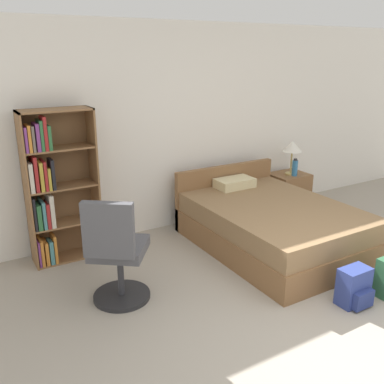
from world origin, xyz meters
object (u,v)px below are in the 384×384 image
(table_lamp, at_px, (292,148))
(water_bottle, at_px, (295,168))
(bookshelf, at_px, (52,188))
(office_chair, at_px, (117,254))
(backpack_blue, at_px, (354,288))
(bed, at_px, (270,224))
(nightstand, at_px, (288,191))

(table_lamp, distance_m, water_bottle, 0.29)
(bookshelf, height_order, table_lamp, bookshelf)
(office_chair, bearing_deg, bookshelf, 102.06)
(bookshelf, height_order, office_chair, bookshelf)
(backpack_blue, bearing_deg, water_bottle, 59.66)
(bookshelf, xyz_separation_m, water_bottle, (3.38, -0.15, -0.20))
(water_bottle, xyz_separation_m, backpack_blue, (-1.26, -2.15, -0.48))
(bookshelf, bearing_deg, backpack_blue, -47.49)
(bookshelf, relative_size, backpack_blue, 4.66)
(bookshelf, distance_m, backpack_blue, 3.20)
(table_lamp, xyz_separation_m, water_bottle, (-0.01, -0.09, -0.28))
(bed, relative_size, office_chair, 1.97)
(table_lamp, height_order, backpack_blue, table_lamp)
(bed, distance_m, backpack_blue, 1.40)
(backpack_blue, bearing_deg, office_chair, 148.87)
(bookshelf, xyz_separation_m, backpack_blue, (2.12, -2.31, -0.67))
(bookshelf, relative_size, nightstand, 3.15)
(nightstand, bearing_deg, backpack_blue, -119.25)
(office_chair, xyz_separation_m, table_lamp, (3.13, 1.12, 0.43))
(office_chair, relative_size, table_lamp, 2.16)
(bed, bearing_deg, water_bottle, 35.12)
(water_bottle, bearing_deg, office_chair, -161.76)
(office_chair, xyz_separation_m, backpack_blue, (1.86, -1.13, -0.33))
(bed, xyz_separation_m, table_lamp, (1.11, 0.86, 0.65))
(bed, relative_size, nightstand, 3.92)
(water_bottle, bearing_deg, bed, -144.88)
(office_chair, height_order, water_bottle, office_chair)
(bookshelf, xyz_separation_m, bed, (2.28, -0.92, -0.57))
(backpack_blue, bearing_deg, nightstand, 60.75)
(bed, bearing_deg, bookshelf, 157.95)
(office_chair, distance_m, nightstand, 3.34)
(nightstand, relative_size, backpack_blue, 1.48)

